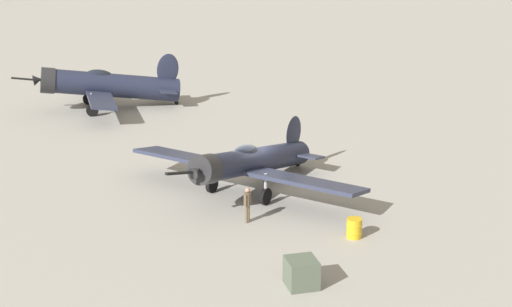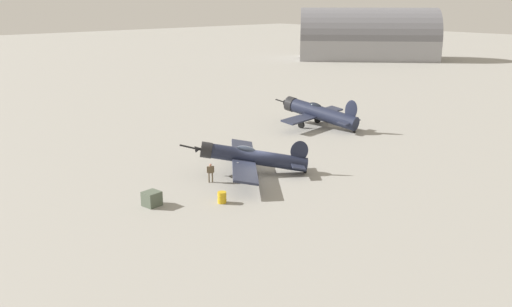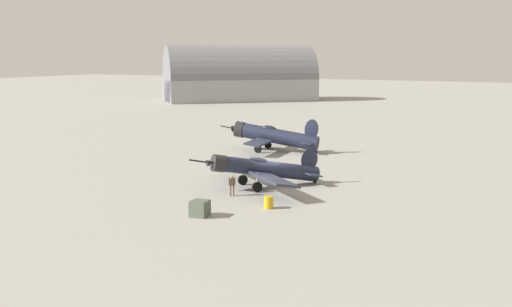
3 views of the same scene
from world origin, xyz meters
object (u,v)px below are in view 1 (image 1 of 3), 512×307
Objects in this scene: airplane_mid_apron at (106,85)px; ground_crew_mechanic at (247,201)px; equipment_crate at (301,273)px; fuel_drum at (354,228)px; airplane_foreground at (250,162)px.

ground_crew_mechanic is at bearing 100.26° from airplane_mid_apron.
fuel_drum is at bearing 54.17° from equipment_crate.
ground_crew_mechanic is 6.41m from equipment_crate.
ground_crew_mechanic is at bearing 101.46° from equipment_crate.
equipment_crate is (1.27, -6.27, -0.42)m from ground_crew_mechanic.
airplane_foreground is at bearing 105.47° from airplane_mid_apron.
airplane_foreground is 7.07m from fuel_drum.
ground_crew_mechanic is at bearing 31.07° from airplane_foreground.
airplane_foreground reaches higher than ground_crew_mechanic.
fuel_drum is (11.54, -23.36, -1.25)m from airplane_mid_apron.
ground_crew_mechanic is at bearing 152.25° from fuel_drum.
airplane_foreground reaches higher than equipment_crate.
equipment_crate is at bearing -55.68° from ground_crew_mechanic.
airplane_mid_apron is 26.08m from fuel_drum.
fuel_drum is (2.93, 4.06, -0.11)m from equipment_crate.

